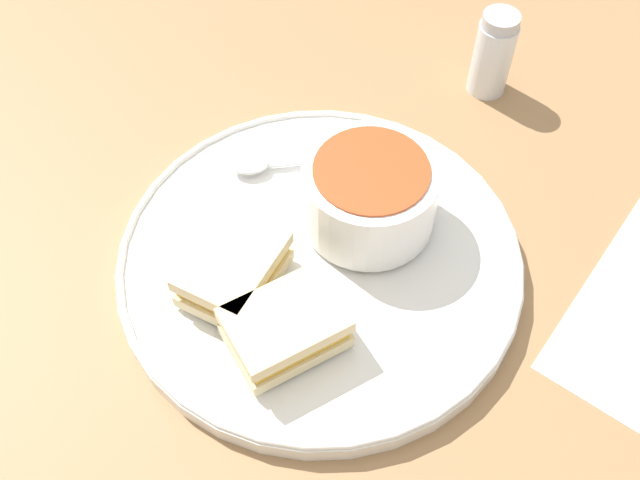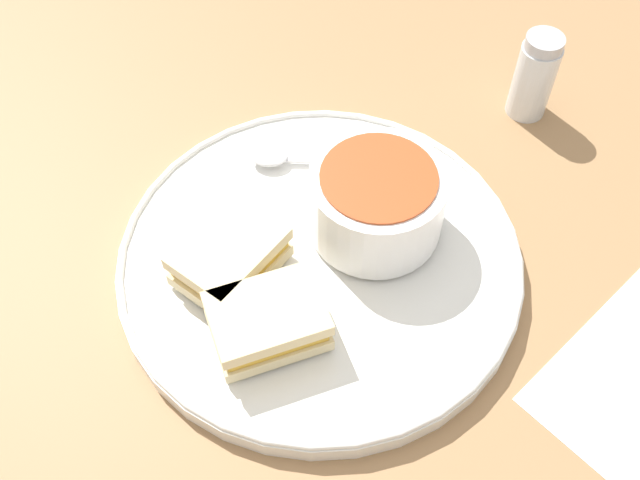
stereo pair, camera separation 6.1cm
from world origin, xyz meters
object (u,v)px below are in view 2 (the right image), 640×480
sandwich_half_far (268,321)px  salt_shaker (535,76)px  sandwich_half_near (230,257)px  spoon (280,158)px  soup_bowl (377,201)px

sandwich_half_far → salt_shaker: 0.36m
sandwich_half_near → spoon: bearing=-149.4°
sandwich_half_far → soup_bowl: bearing=-172.3°
soup_bowl → spoon: size_ratio=1.19×
sandwich_half_near → salt_shaker: bearing=173.8°
spoon → sandwich_half_near: (0.11, 0.06, 0.01)m
sandwich_half_near → sandwich_half_far: (0.02, 0.07, 0.00)m
soup_bowl → sandwich_half_near: 0.13m
spoon → sandwich_half_near: sandwich_half_near is taller
spoon → sandwich_half_near: size_ratio=1.00×
spoon → sandwich_half_near: bearing=75.9°
sandwich_half_far → salt_shaker: salt_shaker is taller
sandwich_half_near → salt_shaker: 0.35m
salt_shaker → sandwich_half_far: bearing=4.5°
spoon → salt_shaker: 0.26m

